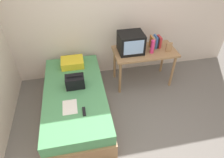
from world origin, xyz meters
The scene contains 13 objects.
ground_plane centered at (0.00, 0.00, 0.00)m, with size 8.00×8.00×0.00m, color slate.
wall_back centered at (0.00, 2.00, 1.30)m, with size 5.20×0.10×2.60m, color beige.
bed centered at (-0.86, 0.89, 0.25)m, with size 1.00×2.00×0.50m.
desk centered at (0.50, 1.46, 0.64)m, with size 1.16×0.60×0.74m.
tv centered at (0.22, 1.48, 0.92)m, with size 0.44×0.39×0.36m.
water_bottle centered at (0.59, 1.36, 0.86)m, with size 0.07×0.07×0.25m, color #E53372.
book_row centered at (0.72, 1.54, 0.84)m, with size 0.18×0.17×0.23m.
picture_frame centered at (0.91, 1.35, 0.83)m, with size 0.11×0.02×0.18m, color #9E754C.
pillow centered at (-0.85, 1.58, 0.57)m, with size 0.41×0.32×0.13m, color yellow.
handbag centered at (-0.83, 0.98, 0.60)m, with size 0.30×0.20×0.22m.
magazine centered at (-0.94, 0.53, 0.51)m, with size 0.21×0.29×0.01m, color white.
remote_dark centered at (-0.75, 0.40, 0.51)m, with size 0.04×0.16×0.02m, color black.
remote_silver centered at (-0.97, 0.95, 0.51)m, with size 0.04×0.14×0.02m, color #B7B7BC.
Camera 1 is at (-0.72, -1.48, 2.66)m, focal length 31.44 mm.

